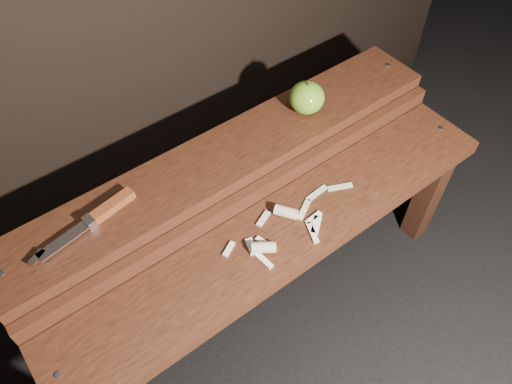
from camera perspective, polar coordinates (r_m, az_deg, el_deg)
ground at (r=1.55m, az=1.37°, el=-11.90°), size 60.00×60.00×0.00m
bench_front_tier at (r=1.22m, az=3.46°, el=-6.37°), size 1.20×0.20×0.42m
bench_rear_tier at (r=1.28m, az=-2.86°, el=1.91°), size 1.20×0.21×0.50m
apple at (r=1.31m, az=5.83°, el=10.68°), size 0.09×0.09×0.09m
knife at (r=1.13m, az=-17.35°, el=-2.43°), size 0.26×0.07×0.02m
apple_scraps at (r=1.16m, az=2.89°, el=-4.09°), size 0.38×0.14×0.03m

